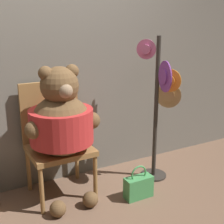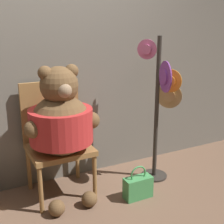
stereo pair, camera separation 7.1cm
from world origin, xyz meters
name	(u,v)px [view 2 (the right image)]	position (x,y,z in m)	size (l,w,h in m)	color
ground_plane	(78,205)	(0.00, 0.00, 0.00)	(14.00, 14.00, 0.00)	brown
wall_back	(50,54)	(0.00, 0.63, 1.32)	(8.00, 0.10, 2.65)	slate
chair	(56,135)	(-0.06, 0.36, 0.58)	(0.57, 0.52, 1.08)	#9E703D
teddy_bear	(61,122)	(-0.06, 0.18, 0.77)	(0.69, 0.61, 1.28)	brown
hat_display_rack	(160,104)	(0.95, 0.09, 0.84)	(0.34, 0.50, 1.50)	#332D28
handbag_on_ground	(138,187)	(0.57, -0.14, 0.11)	(0.27, 0.12, 0.33)	#479E56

